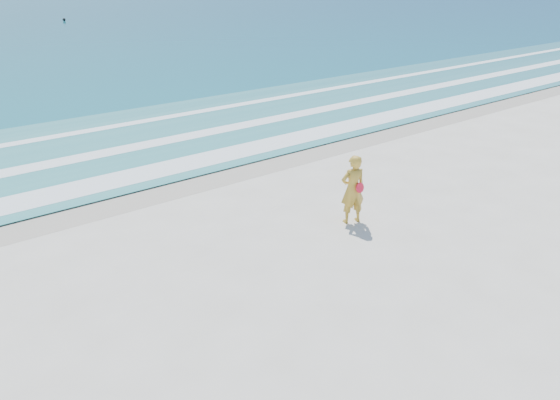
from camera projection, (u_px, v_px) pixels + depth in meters
ground at (402, 307)px, 10.94m from camera, size 400.00×400.00×0.00m
wet_sand at (181, 181)px, 17.41m from camera, size 400.00×2.40×0.00m
shallow at (117, 144)px, 21.00m from camera, size 400.00×10.00×0.01m
foam_near at (162, 169)px, 18.33m from camera, size 400.00×1.40×0.01m
foam_mid at (126, 149)px, 20.42m from camera, size 400.00×0.90×0.01m
foam_far at (93, 130)px, 22.79m from camera, size 400.00×0.60×0.01m
buoy at (64, 20)px, 70.40m from camera, size 0.38×0.38×0.38m
woman at (353, 189)px, 14.28m from camera, size 0.78×0.63×1.87m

